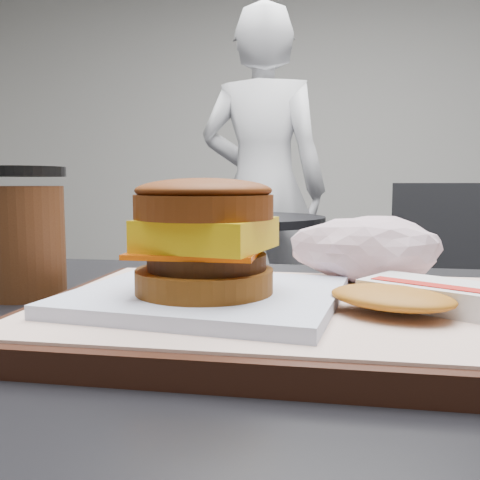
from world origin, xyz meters
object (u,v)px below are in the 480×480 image
object	(u,v)px
crumpled_wrapper	(366,248)
breakfast_sandwich	(206,251)
serving_tray	(287,314)
patron	(263,190)
neighbor_chair	(411,282)
coffee_cup	(25,236)
neighbor_table	(236,266)
hash_brown	(413,296)

from	to	relation	value
crumpled_wrapper	breakfast_sandwich	bearing A→B (deg)	-135.38
serving_tray	patron	xyz separation A→B (m)	(-0.31, 2.17, 0.07)
breakfast_sandwich	neighbor_chair	world-z (taller)	breakfast_sandwich
breakfast_sandwich	serving_tray	bearing A→B (deg)	21.48
neighbor_chair	patron	xyz separation A→B (m)	(-0.63, 0.51, 0.34)
coffee_cup	crumpled_wrapper	bearing A→B (deg)	5.75
crumpled_wrapper	coffee_cup	size ratio (longest dim) A/B	1.08
breakfast_sandwich	neighbor_table	world-z (taller)	breakfast_sandwich
neighbor_table	crumpled_wrapper	bearing A→B (deg)	-75.41
breakfast_sandwich	hash_brown	size ratio (longest dim) A/B	1.55
breakfast_sandwich	crumpled_wrapper	size ratio (longest dim) A/B	1.56
serving_tray	patron	world-z (taller)	patron
serving_tray	crumpled_wrapper	size ratio (longest dim) A/B	2.83
serving_tray	neighbor_table	distance (m)	1.71
serving_tray	neighbor_table	world-z (taller)	serving_tray
serving_tray	crumpled_wrapper	xyz separation A→B (m)	(0.06, 0.10, 0.04)
patron	hash_brown	bearing A→B (deg)	106.27
crumpled_wrapper	neighbor_table	xyz separation A→B (m)	(-0.41, 1.57, -0.27)
serving_tray	neighbor_table	size ratio (longest dim) A/B	0.51
hash_brown	neighbor_chair	xyz separation A→B (m)	(0.24, 1.68, -0.29)
neighbor_chair	patron	world-z (taller)	patron
breakfast_sandwich	neighbor_chair	size ratio (longest dim) A/B	0.24
neighbor_table	neighbor_chair	size ratio (longest dim) A/B	0.85
serving_tray	crumpled_wrapper	distance (m)	0.12
hash_brown	neighbor_table	size ratio (longest dim) A/B	0.18
crumpled_wrapper	neighbor_chair	size ratio (longest dim) A/B	0.15
crumpled_wrapper	neighbor_chair	xyz separation A→B (m)	(0.26, 1.57, -0.31)
crumpled_wrapper	patron	size ratio (longest dim) A/B	0.08
serving_tray	neighbor_table	xyz separation A→B (m)	(-0.34, 1.66, -0.23)
hash_brown	neighbor_chair	world-z (taller)	neighbor_chair
hash_brown	crumpled_wrapper	size ratio (longest dim) A/B	1.01
hash_brown	neighbor_chair	bearing A→B (deg)	81.98
breakfast_sandwich	crumpled_wrapper	world-z (taller)	breakfast_sandwich
breakfast_sandwich	crumpled_wrapper	bearing A→B (deg)	44.62
hash_brown	patron	world-z (taller)	patron
serving_tray	coffee_cup	size ratio (longest dim) A/B	3.06
coffee_cup	serving_tray	bearing A→B (deg)	-14.17
serving_tray	neighbor_chair	size ratio (longest dim) A/B	0.43
neighbor_table	neighbor_chair	xyz separation A→B (m)	(0.67, 0.00, -0.04)
hash_brown	neighbor_table	distance (m)	1.75
patron	coffee_cup	bearing A→B (deg)	97.39
crumpled_wrapper	neighbor_table	world-z (taller)	crumpled_wrapper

